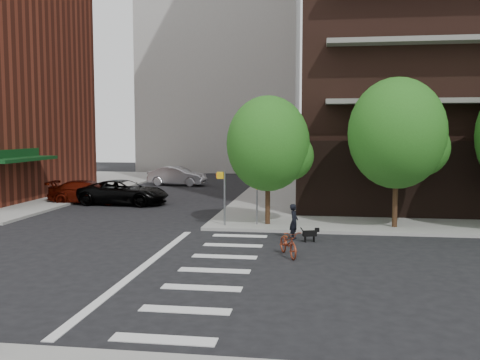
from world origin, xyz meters
name	(u,v)px	position (x,y,z in m)	size (l,w,h in m)	color
ground	(128,267)	(0.00, 0.00, 0.00)	(120.00, 120.00, 0.00)	black
crosswalk	(191,270)	(2.21, 0.00, 0.01)	(3.85, 13.00, 0.01)	silver
tree_a	(268,144)	(4.00, 8.50, 4.04)	(4.00, 4.00, 5.90)	#301E11
tree_b	(397,133)	(10.00, 8.50, 4.54)	(4.50, 4.50, 6.65)	#301E11
pedestrian_signal	(232,190)	(2.32, 7.92, 1.85)	(2.18, 0.67, 2.60)	slate
parked_car_black	(124,192)	(-5.76, 15.16, 0.78)	(5.64, 2.60, 1.57)	black
parked_car_maroon	(88,192)	(-8.20, 15.30, 0.74)	(5.08, 2.06, 1.47)	#480C04
parked_car_silver	(177,176)	(-5.53, 27.47, 0.82)	(4.98, 1.74, 1.64)	silver
scooter	(288,243)	(5.33, 2.45, 0.49)	(0.66, 1.88, 0.99)	maroon
dog_walker	(294,222)	(5.40, 5.65, 0.76)	(0.37, 0.56, 1.53)	black
dog	(311,233)	(6.12, 5.14, 0.37)	(0.71, 0.35, 0.59)	black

